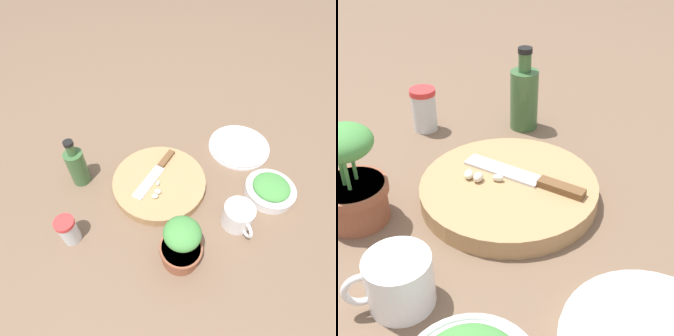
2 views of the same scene
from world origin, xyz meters
TOP-DOWN VIEW (x-y plane):
  - ground_plane at (0.00, 0.00)m, footprint 5.00×5.00m
  - cutting_board at (0.05, -0.03)m, footprint 0.31×0.31m
  - chef_knife at (0.05, -0.07)m, footprint 0.16×0.20m
  - garlic_cloves at (0.06, 0.02)m, footprint 0.04×0.07m
  - herb_bowl at (-0.31, 0.05)m, footprint 0.16×0.16m
  - spice_jar at (0.32, 0.13)m, footprint 0.06×0.06m
  - coffee_mug at (-0.17, 0.14)m, footprint 0.09×0.12m
  - plate_stack at (-0.27, -0.17)m, footprint 0.23×0.23m
  - oil_bottle at (0.31, -0.09)m, footprint 0.06×0.06m
  - potted_herb at (0.01, 0.23)m, footprint 0.11×0.11m

SIDE VIEW (x-z plane):
  - ground_plane at x=0.00m, z-range 0.00..0.00m
  - plate_stack at x=-0.27m, z-range 0.00..0.02m
  - cutting_board at x=0.05m, z-range 0.00..0.03m
  - herb_bowl at x=-0.31m, z-range 0.00..0.06m
  - chef_knife at x=0.05m, z-range 0.03..0.05m
  - coffee_mug at x=-0.17m, z-range 0.00..0.08m
  - garlic_cloves at x=0.06m, z-range 0.03..0.05m
  - spice_jar at x=0.32m, z-range 0.00..0.10m
  - oil_bottle at x=0.31m, z-range -0.02..0.16m
  - potted_herb at x=0.01m, z-range -0.01..0.16m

